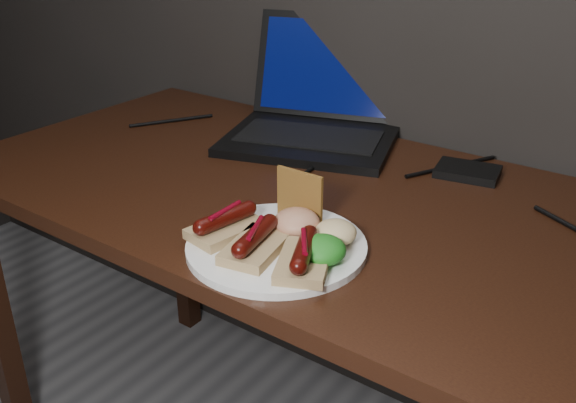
# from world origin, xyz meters

# --- Properties ---
(desk) EXTENTS (1.40, 0.70, 0.75)m
(desk) POSITION_xyz_m (0.00, 1.38, 0.66)
(desk) COLOR black
(desk) RESTS_ON ground
(laptop) EXTENTS (0.45, 0.45, 0.25)m
(laptop) POSITION_xyz_m (-0.15, 1.64, 0.80)
(laptop) COLOR black
(laptop) RESTS_ON desk
(hard_drive) EXTENTS (0.13, 0.10, 0.02)m
(hard_drive) POSITION_xyz_m (0.21, 1.62, 0.76)
(hard_drive) COLOR black
(hard_drive) RESTS_ON desk
(desk_cables) EXTENTS (1.02, 0.37, 0.01)m
(desk_cables) POSITION_xyz_m (-0.01, 1.53, 0.75)
(desk_cables) COLOR black
(desk_cables) RESTS_ON desk
(plate) EXTENTS (0.32, 0.32, 0.01)m
(plate) POSITION_xyz_m (0.08, 1.17, 0.76)
(plate) COLOR white
(plate) RESTS_ON desk
(bread_sausage_left) EXTENTS (0.09, 0.13, 0.04)m
(bread_sausage_left) POSITION_xyz_m (0.00, 1.15, 0.78)
(bread_sausage_left) COLOR tan
(bread_sausage_left) RESTS_ON plate
(bread_sausage_center) EXTENTS (0.09, 0.13, 0.04)m
(bread_sausage_center) POSITION_xyz_m (0.08, 1.13, 0.78)
(bread_sausage_center) COLOR tan
(bread_sausage_center) RESTS_ON plate
(bread_sausage_right) EXTENTS (0.11, 0.13, 0.04)m
(bread_sausage_right) POSITION_xyz_m (0.16, 1.14, 0.78)
(bread_sausage_right) COLOR tan
(bread_sausage_right) RESTS_ON plate
(crispbread) EXTENTS (0.09, 0.01, 0.08)m
(crispbread) POSITION_xyz_m (0.07, 1.26, 0.80)
(crispbread) COLOR #B07730
(crispbread) RESTS_ON plate
(salad_greens) EXTENTS (0.07, 0.07, 0.04)m
(salad_greens) POSITION_xyz_m (0.17, 1.17, 0.78)
(salad_greens) COLOR #145A12
(salad_greens) RESTS_ON plate
(salsa_mound) EXTENTS (0.07, 0.07, 0.04)m
(salsa_mound) POSITION_xyz_m (0.09, 1.21, 0.78)
(salsa_mound) COLOR #A31910
(salsa_mound) RESTS_ON plate
(coleslaw_mound) EXTENTS (0.06, 0.06, 0.04)m
(coleslaw_mound) POSITION_xyz_m (0.16, 1.22, 0.78)
(coleslaw_mound) COLOR beige
(coleslaw_mound) RESTS_ON plate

